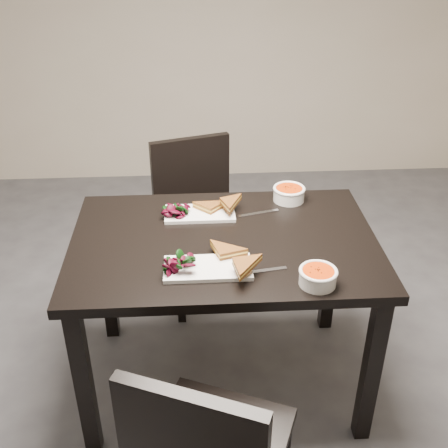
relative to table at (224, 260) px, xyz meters
name	(u,v)px	position (x,y,z in m)	size (l,w,h in m)	color
ground	(117,439)	(-0.46, -0.31, -0.65)	(5.00, 5.00, 0.00)	#47474C
table	(224,260)	(0.00, 0.00, 0.00)	(1.20, 0.80, 0.75)	black
chair_far	(198,211)	(-0.09, 0.72, -0.17)	(0.52, 0.52, 0.85)	black
plate_near	(208,268)	(-0.07, -0.20, 0.11)	(0.32, 0.16, 0.02)	white
sandwich_near	(226,257)	(-0.01, -0.19, 0.14)	(0.16, 0.12, 0.05)	brown
salad_near	(180,262)	(-0.17, -0.20, 0.14)	(0.10, 0.09, 0.04)	black
soup_bowl_near	(318,276)	(0.30, -0.31, 0.13)	(0.13, 0.13, 0.06)	white
cutlery_near	(262,271)	(0.12, -0.22, 0.10)	(0.18, 0.02, 0.00)	silver
plate_far	(200,213)	(-0.09, 0.20, 0.11)	(0.29, 0.15, 0.01)	white
sandwich_far	(215,208)	(-0.02, 0.19, 0.14)	(0.15, 0.11, 0.05)	brown
salad_far	(176,208)	(-0.19, 0.20, 0.13)	(0.09, 0.08, 0.04)	black
soup_bowl_far	(289,193)	(0.31, 0.31, 0.13)	(0.14, 0.14, 0.06)	white
cutlery_far	(259,213)	(0.16, 0.20, 0.10)	(0.18, 0.02, 0.00)	silver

